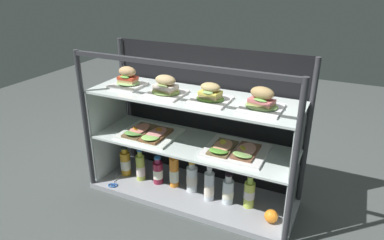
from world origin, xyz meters
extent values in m
cube|color=#414745|center=(0.00, 0.00, -0.01)|extent=(6.00, 6.00, 0.02)
cube|color=#9899A0|center=(0.00, 0.00, 0.02)|extent=(1.26, 0.43, 0.03)
cylinder|color=#333338|center=(-0.62, -0.20, 0.45)|extent=(0.03, 0.03, 0.90)
cylinder|color=#333338|center=(0.62, -0.20, 0.45)|extent=(0.03, 0.03, 0.90)
cylinder|color=#333338|center=(-0.62, 0.20, 0.45)|extent=(0.03, 0.03, 0.90)
cylinder|color=#333338|center=(0.62, 0.20, 0.45)|extent=(0.03, 0.03, 0.90)
cube|color=#333338|center=(0.00, -0.20, 0.88)|extent=(1.23, 0.02, 0.02)
cube|color=black|center=(0.00, 0.21, 0.47)|extent=(1.20, 0.01, 0.86)
cube|color=silver|center=(-0.60, 0.00, 0.20)|extent=(0.01, 0.37, 0.32)
cube|color=silver|center=(0.60, 0.00, 0.20)|extent=(0.01, 0.37, 0.32)
cube|color=silver|center=(0.00, 0.00, 0.36)|extent=(1.22, 0.38, 0.01)
cube|color=silver|center=(-0.60, 0.00, 0.51)|extent=(0.01, 0.37, 0.28)
cube|color=silver|center=(0.60, 0.00, 0.51)|extent=(0.01, 0.37, 0.28)
cube|color=silver|center=(0.00, 0.00, 0.65)|extent=(1.22, 0.38, 0.01)
cube|color=white|center=(-0.42, -0.01, 0.67)|extent=(0.18, 0.18, 0.02)
ellipsoid|color=#8DBA6E|center=(-0.42, -0.01, 0.68)|extent=(0.15, 0.12, 0.02)
cube|color=#DCAC74|center=(-0.42, -0.01, 0.69)|extent=(0.11, 0.07, 0.02)
cube|color=#CD4027|center=(-0.42, -0.01, 0.71)|extent=(0.11, 0.07, 0.02)
ellipsoid|color=#66AF45|center=(-0.42, -0.04, 0.72)|extent=(0.06, 0.03, 0.01)
ellipsoid|color=tan|center=(-0.42, -0.01, 0.75)|extent=(0.11, 0.07, 0.06)
cube|color=white|center=(-0.14, -0.05, 0.66)|extent=(0.20, 0.20, 0.01)
ellipsoid|color=#8CB255|center=(-0.14, -0.05, 0.68)|extent=(0.16, 0.14, 0.02)
cube|color=#DBB87E|center=(-0.14, -0.05, 0.69)|extent=(0.13, 0.10, 0.02)
cube|color=beige|center=(-0.14, -0.05, 0.71)|extent=(0.13, 0.10, 0.02)
ellipsoid|color=#A6C373|center=(-0.14, -0.08, 0.72)|extent=(0.08, 0.04, 0.02)
ellipsoid|color=tan|center=(-0.14, -0.05, 0.74)|extent=(0.14, 0.10, 0.05)
cube|color=white|center=(0.13, -0.04, 0.66)|extent=(0.20, 0.20, 0.01)
ellipsoid|color=#5B9036|center=(0.13, -0.04, 0.68)|extent=(0.15, 0.13, 0.01)
cube|color=#D6B976|center=(0.13, -0.04, 0.69)|extent=(0.11, 0.09, 0.02)
cube|color=#E4CF54|center=(0.13, -0.04, 0.71)|extent=(0.12, 0.09, 0.02)
ellipsoid|color=#8BB665|center=(0.13, -0.07, 0.72)|extent=(0.07, 0.04, 0.02)
ellipsoid|color=tan|center=(0.13, -0.04, 0.74)|extent=(0.12, 0.09, 0.04)
cube|color=white|center=(0.40, -0.03, 0.66)|extent=(0.21, 0.21, 0.01)
ellipsoid|color=#87B664|center=(0.40, -0.03, 0.68)|extent=(0.16, 0.14, 0.01)
cube|color=tan|center=(0.40, -0.03, 0.69)|extent=(0.13, 0.10, 0.02)
cube|color=#DE7273|center=(0.40, -0.03, 0.71)|extent=(0.14, 0.10, 0.02)
ellipsoid|color=#7CC758|center=(0.40, -0.07, 0.72)|extent=(0.08, 0.04, 0.01)
ellipsoid|color=tan|center=(0.40, -0.03, 0.74)|extent=(0.14, 0.10, 0.06)
cube|color=white|center=(-0.28, -0.02, 0.38)|extent=(0.34, 0.29, 0.02)
cube|color=brown|center=(-0.34, -0.04, 0.39)|extent=(0.12, 0.22, 0.01)
ellipsoid|color=#6EB451|center=(-0.34, -0.11, 0.40)|extent=(0.12, 0.12, 0.04)
ellipsoid|color=#F49481|center=(-0.34, -0.04, 0.41)|extent=(0.10, 0.18, 0.02)
cylinder|color=orange|center=(-0.35, -0.07, 0.42)|extent=(0.05, 0.05, 0.02)
cube|color=brown|center=(-0.22, -0.04, 0.39)|extent=(0.12, 0.22, 0.02)
ellipsoid|color=#92D163|center=(-0.22, -0.11, 0.41)|extent=(0.12, 0.13, 0.03)
ellipsoid|color=pink|center=(-0.22, -0.04, 0.41)|extent=(0.10, 0.18, 0.01)
cylinder|color=orange|center=(-0.21, -0.01, 0.42)|extent=(0.05, 0.05, 0.01)
cube|color=white|center=(0.27, 0.01, 0.38)|extent=(0.34, 0.29, 0.02)
cube|color=brown|center=(0.20, -0.02, 0.39)|extent=(0.12, 0.21, 0.01)
ellipsoid|color=#62B039|center=(0.20, -0.09, 0.40)|extent=(0.11, 0.11, 0.04)
ellipsoid|color=#EFA37A|center=(0.20, -0.02, 0.40)|extent=(0.10, 0.17, 0.01)
cylinder|color=yellow|center=(0.19, 0.00, 0.41)|extent=(0.05, 0.05, 0.02)
cube|color=brown|center=(0.33, -0.01, 0.39)|extent=(0.12, 0.21, 0.01)
ellipsoid|color=#8EBC62|center=(0.33, -0.07, 0.40)|extent=(0.13, 0.13, 0.04)
ellipsoid|color=#E89F8E|center=(0.33, -0.01, 0.40)|extent=(0.10, 0.17, 0.01)
cylinder|color=yellow|center=(0.32, -0.02, 0.41)|extent=(0.05, 0.05, 0.02)
cylinder|color=gold|center=(-0.48, -0.02, 0.11)|extent=(0.07, 0.07, 0.16)
cylinder|color=white|center=(-0.48, -0.02, 0.11)|extent=(0.07, 0.07, 0.07)
cylinder|color=gold|center=(-0.48, -0.02, 0.21)|extent=(0.04, 0.04, 0.03)
cylinder|color=black|center=(-0.48, -0.02, 0.24)|extent=(0.04, 0.04, 0.01)
cylinder|color=#B8CB4E|center=(-0.36, -0.03, 0.12)|extent=(0.06, 0.06, 0.17)
cylinder|color=#F2DECD|center=(-0.36, -0.03, 0.10)|extent=(0.06, 0.06, 0.07)
cylinder|color=#B5C745|center=(-0.36, -0.03, 0.22)|extent=(0.03, 0.03, 0.04)
cylinder|color=#346AAE|center=(-0.36, -0.03, 0.25)|extent=(0.03, 0.03, 0.01)
cylinder|color=maroon|center=(-0.23, -0.01, 0.11)|extent=(0.06, 0.06, 0.14)
cylinder|color=white|center=(-0.23, -0.01, 0.10)|extent=(0.07, 0.07, 0.06)
cylinder|color=#992348|center=(-0.23, -0.01, 0.19)|extent=(0.04, 0.04, 0.03)
cylinder|color=#2E71B6|center=(-0.23, -0.01, 0.21)|extent=(0.04, 0.04, 0.01)
cylinder|color=orange|center=(-0.12, 0.00, 0.13)|extent=(0.06, 0.06, 0.20)
cylinder|color=#E9EDCF|center=(-0.12, 0.00, 0.11)|extent=(0.06, 0.06, 0.08)
cylinder|color=orange|center=(-0.12, 0.00, 0.26)|extent=(0.03, 0.03, 0.05)
cylinder|color=gold|center=(-0.12, 0.00, 0.28)|extent=(0.04, 0.04, 0.01)
cylinder|color=white|center=(0.00, 0.00, 0.12)|extent=(0.07, 0.07, 0.16)
cylinder|color=silver|center=(0.00, 0.00, 0.11)|extent=(0.07, 0.07, 0.06)
cylinder|color=silver|center=(0.00, 0.00, 0.21)|extent=(0.04, 0.04, 0.03)
cylinder|color=gold|center=(0.00, 0.00, 0.23)|extent=(0.04, 0.04, 0.01)
cylinder|color=silver|center=(0.13, -0.04, 0.12)|extent=(0.06, 0.06, 0.18)
cylinder|color=white|center=(0.13, -0.04, 0.10)|extent=(0.06, 0.06, 0.07)
cylinder|color=silver|center=(0.13, -0.04, 0.23)|extent=(0.03, 0.03, 0.03)
cylinder|color=white|center=(0.13, -0.04, 0.25)|extent=(0.03, 0.03, 0.02)
cylinder|color=silver|center=(0.24, -0.02, 0.11)|extent=(0.07, 0.07, 0.15)
cylinder|color=white|center=(0.24, -0.02, 0.09)|extent=(0.07, 0.07, 0.04)
cylinder|color=white|center=(0.24, -0.02, 0.20)|extent=(0.04, 0.04, 0.04)
cylinder|color=black|center=(0.24, -0.02, 0.23)|extent=(0.04, 0.04, 0.01)
cylinder|color=#BDD04E|center=(0.37, 0.00, 0.11)|extent=(0.06, 0.06, 0.16)
cylinder|color=silver|center=(0.37, 0.00, 0.12)|extent=(0.06, 0.06, 0.05)
cylinder|color=#B2DA4F|center=(0.37, 0.00, 0.21)|extent=(0.03, 0.03, 0.04)
cylinder|color=black|center=(0.37, 0.00, 0.24)|extent=(0.04, 0.04, 0.01)
sphere|color=orange|center=(0.52, -0.08, 0.07)|extent=(0.07, 0.07, 0.07)
cube|color=silver|center=(-0.52, -0.09, 0.04)|extent=(0.07, 0.11, 0.00)
torus|color=#264FA2|center=(-0.47, -0.17, 0.04)|extent=(0.06, 0.06, 0.01)
cube|color=silver|center=(-0.50, -0.09, 0.04)|extent=(0.03, 0.12, 0.00)
torus|color=#2F5C98|center=(-0.49, -0.18, 0.04)|extent=(0.05, 0.05, 0.01)
cylinder|color=silver|center=(-0.50, -0.13, 0.04)|extent=(0.01, 0.01, 0.01)
camera|label=1|loc=(0.79, -1.65, 1.30)|focal=32.60mm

